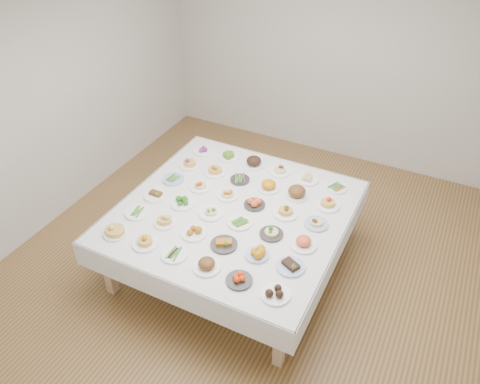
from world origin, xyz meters
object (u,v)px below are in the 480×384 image
at_px(dish_0, 115,229).
at_px(dish_35, 337,187).
at_px(dish_18, 173,179).
at_px(display_table, 233,215).

relative_size(dish_0, dish_35, 1.06).
bearing_deg(dish_18, dish_0, -89.90).
relative_size(display_table, dish_0, 9.76).
distance_m(display_table, dish_0, 1.19).
bearing_deg(dish_0, dish_18, 90.10).
distance_m(dish_0, dish_18, 1.00).
bearing_deg(dish_35, display_table, -135.10).
distance_m(dish_18, dish_35, 1.80).
relative_size(display_table, dish_35, 10.34).
height_order(dish_0, dish_18, dish_0).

